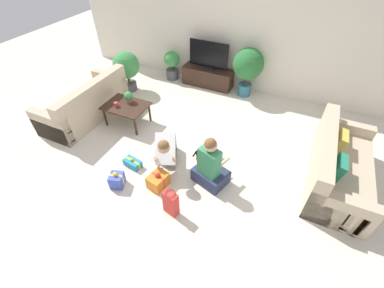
{
  "coord_description": "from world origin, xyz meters",
  "views": [
    {
      "loc": [
        1.5,
        -3.13,
        3.29
      ],
      "look_at": [
        0.18,
        -0.3,
        0.45
      ],
      "focal_mm": 24.0,
      "sensor_mm": 36.0,
      "label": 1
    }
  ],
  "objects_px": {
    "gift_box_a": "(117,180)",
    "mug": "(116,104)",
    "sofa_left": "(86,104)",
    "tabletop_plant": "(128,96)",
    "gift_box_c": "(133,163)",
    "dog": "(206,150)",
    "potted_plant_corner_left": "(127,67)",
    "potted_plant_back_left": "(172,64)",
    "coffee_table": "(126,107)",
    "person_sitting": "(210,167)",
    "sofa_right": "(337,168)",
    "gift_bag_a": "(171,203)",
    "gift_box_b": "(158,181)",
    "person_kneeling": "(166,150)",
    "tv": "(209,57)",
    "potted_plant_back_right": "(248,66)",
    "tv_console": "(208,77)"
  },
  "relations": [
    {
      "from": "gift_box_a",
      "to": "mug",
      "type": "xyz_separation_m",
      "value": [
        -0.95,
        1.34,
        0.36
      ]
    },
    {
      "from": "sofa_left",
      "to": "tabletop_plant",
      "type": "bearing_deg",
      "value": 108.33
    },
    {
      "from": "gift_box_c",
      "to": "tabletop_plant",
      "type": "height_order",
      "value": "tabletop_plant"
    },
    {
      "from": "gift_box_c",
      "to": "dog",
      "type": "bearing_deg",
      "value": 33.25
    },
    {
      "from": "potted_plant_corner_left",
      "to": "potted_plant_back_left",
      "type": "xyz_separation_m",
      "value": [
        0.67,
        0.97,
        -0.19
      ]
    },
    {
      "from": "coffee_table",
      "to": "gift_box_a",
      "type": "relative_size",
      "value": 2.88
    },
    {
      "from": "person_sitting",
      "to": "gift_box_a",
      "type": "xyz_separation_m",
      "value": [
        -1.31,
        -0.7,
        -0.22
      ]
    },
    {
      "from": "sofa_right",
      "to": "gift_box_c",
      "type": "bearing_deg",
      "value": 109.58
    },
    {
      "from": "gift_box_a",
      "to": "gift_bag_a",
      "type": "bearing_deg",
      "value": -4.2
    },
    {
      "from": "gift_box_a",
      "to": "tabletop_plant",
      "type": "height_order",
      "value": "tabletop_plant"
    },
    {
      "from": "tabletop_plant",
      "to": "gift_box_b",
      "type": "bearing_deg",
      "value": -42.84
    },
    {
      "from": "person_kneeling",
      "to": "gift_box_c",
      "type": "height_order",
      "value": "person_kneeling"
    },
    {
      "from": "tv",
      "to": "dog",
      "type": "xyz_separation_m",
      "value": [
        0.98,
        -2.44,
        -0.54
      ]
    },
    {
      "from": "sofa_left",
      "to": "person_kneeling",
      "type": "distance_m",
      "value": 2.29
    },
    {
      "from": "sofa_left",
      "to": "mug",
      "type": "distance_m",
      "value": 0.8
    },
    {
      "from": "tv",
      "to": "dog",
      "type": "height_order",
      "value": "tv"
    },
    {
      "from": "person_sitting",
      "to": "gift_box_a",
      "type": "bearing_deg",
      "value": 45.99
    },
    {
      "from": "gift_box_c",
      "to": "gift_bag_a",
      "type": "relative_size",
      "value": 0.74
    },
    {
      "from": "potted_plant_back_right",
      "to": "person_kneeling",
      "type": "xyz_separation_m",
      "value": [
        -0.55,
        -2.81,
        -0.39
      ]
    },
    {
      "from": "person_sitting",
      "to": "sofa_left",
      "type": "bearing_deg",
      "value": 7.04
    },
    {
      "from": "coffee_table",
      "to": "gift_box_c",
      "type": "bearing_deg",
      "value": -51.62
    },
    {
      "from": "potted_plant_corner_left",
      "to": "coffee_table",
      "type": "bearing_deg",
      "value": -56.03
    },
    {
      "from": "coffee_table",
      "to": "dog",
      "type": "relative_size",
      "value": 1.92
    },
    {
      "from": "sofa_right",
      "to": "gift_box_b",
      "type": "relative_size",
      "value": 5.36
    },
    {
      "from": "potted_plant_back_right",
      "to": "potted_plant_back_left",
      "type": "distance_m",
      "value": 1.98
    },
    {
      "from": "potted_plant_back_left",
      "to": "dog",
      "type": "relative_size",
      "value": 1.63
    },
    {
      "from": "tabletop_plant",
      "to": "sofa_right",
      "type": "bearing_deg",
      "value": -0.16
    },
    {
      "from": "gift_box_c",
      "to": "potted_plant_back_left",
      "type": "bearing_deg",
      "value": 105.83
    },
    {
      "from": "sofa_left",
      "to": "gift_bag_a",
      "type": "xyz_separation_m",
      "value": [
        2.75,
        -1.36,
        -0.08
      ]
    },
    {
      "from": "person_sitting",
      "to": "gift_box_c",
      "type": "xyz_separation_m",
      "value": [
        -1.34,
        -0.24,
        -0.28
      ]
    },
    {
      "from": "sofa_left",
      "to": "gift_bag_a",
      "type": "relative_size",
      "value": 4.19
    },
    {
      "from": "potted_plant_back_right",
      "to": "potted_plant_corner_left",
      "type": "relative_size",
      "value": 1.19
    },
    {
      "from": "potted_plant_corner_left",
      "to": "gift_bag_a",
      "type": "relative_size",
      "value": 2.1
    },
    {
      "from": "dog",
      "to": "person_sitting",
      "type": "bearing_deg",
      "value": 151.93
    },
    {
      "from": "dog",
      "to": "gift_box_c",
      "type": "height_order",
      "value": "dog"
    },
    {
      "from": "gift_box_b",
      "to": "tv",
      "type": "bearing_deg",
      "value": 99.01
    },
    {
      "from": "person_sitting",
      "to": "gift_bag_a",
      "type": "xyz_separation_m",
      "value": [
        -0.29,
        -0.77,
        -0.13
      ]
    },
    {
      "from": "sofa_right",
      "to": "potted_plant_corner_left",
      "type": "xyz_separation_m",
      "value": [
        -4.69,
        1.01,
        0.3
      ]
    },
    {
      "from": "sofa_left",
      "to": "dog",
      "type": "height_order",
      "value": "sofa_left"
    },
    {
      "from": "coffee_table",
      "to": "sofa_right",
      "type": "bearing_deg",
      "value": 1.82
    },
    {
      "from": "potted_plant_corner_left",
      "to": "person_kneeling",
      "type": "xyz_separation_m",
      "value": [
        2.08,
        -1.84,
        -0.25
      ]
    },
    {
      "from": "coffee_table",
      "to": "gift_box_a",
      "type": "height_order",
      "value": "coffee_table"
    },
    {
      "from": "person_kneeling",
      "to": "gift_box_c",
      "type": "distance_m",
      "value": 0.66
    },
    {
      "from": "person_kneeling",
      "to": "gift_box_b",
      "type": "distance_m",
      "value": 0.54
    },
    {
      "from": "gift_box_c",
      "to": "gift_bag_a",
      "type": "bearing_deg",
      "value": -26.83
    },
    {
      "from": "sofa_right",
      "to": "dog",
      "type": "distance_m",
      "value": 2.11
    },
    {
      "from": "coffee_table",
      "to": "gift_bag_a",
      "type": "bearing_deg",
      "value": -39.7
    },
    {
      "from": "tv_console",
      "to": "tabletop_plant",
      "type": "height_order",
      "value": "tabletop_plant"
    },
    {
      "from": "dog",
      "to": "gift_box_c",
      "type": "relative_size",
      "value": 1.32
    },
    {
      "from": "gift_box_a",
      "to": "gift_box_b",
      "type": "relative_size",
      "value": 0.83
    }
  ]
}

